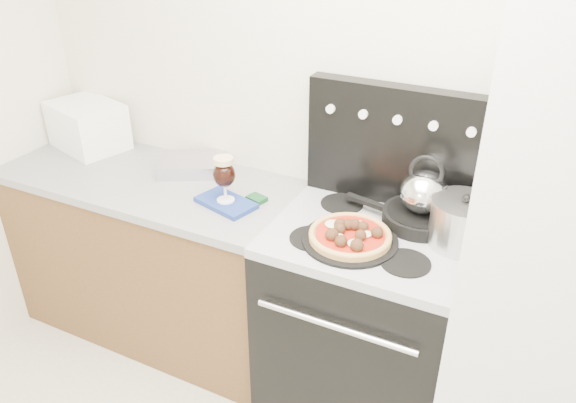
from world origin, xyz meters
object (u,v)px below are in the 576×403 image
Objects in this scene: stove_body at (363,326)px; stock_pot at (462,224)px; beer_glass at (224,179)px; skillet at (420,217)px; toaster_oven at (88,125)px; tea_kettle at (424,189)px; base_cabinet at (159,259)px; fridge at (569,277)px; pizza_pan at (350,240)px; oven_mitt at (226,203)px; pizza at (350,234)px.

stock_pot is at bearing 11.06° from stove_body.
beer_glass is 0.81m from skillet.
toaster_oven is at bearing 167.13° from beer_glass.
tea_kettle is at bearing 15.72° from toaster_oven.
fridge is (1.80, -0.05, 0.52)m from base_cabinet.
pizza_pan is at bearing -155.73° from stock_pot.
beer_glass reaches higher than oven_mitt.
base_cabinet is at bearing 178.70° from stove_body.
fridge is 6.36× the size of skillet.
toaster_oven is at bearing 178.89° from skillet.
stove_body is 2.94× the size of skillet.
stove_body is 0.65m from stock_pot.
stove_body is 4.30× the size of beer_glass.
stock_pot is (0.17, -0.08, 0.06)m from skillet.
pizza is at bearing 0.00° from pizza_pan.
stove_body is 1.71m from toaster_oven.
stock_pot is (0.96, 0.11, -0.02)m from beer_glass.
beer_glass is 0.81m from tea_kettle.
fridge reaches higher than base_cabinet.
tea_kettle is (0.79, 0.19, 0.05)m from beer_glass.
tea_kettle reaches higher than toaster_oven.
toaster_oven is at bearing 162.92° from base_cabinet.
fridge is at bearing -2.05° from stove_body.
tea_kettle is at bearing 0.00° from skillet.
pizza is (0.00, 0.00, 0.03)m from pizza_pan.
toaster_oven is 1.82× the size of beer_glass.
oven_mitt reaches higher than base_cabinet.
beer_glass is 0.69× the size of skillet.
pizza_pan reaches higher than base_cabinet.
toaster_oven is at bearing 176.62° from stock_pot.
pizza_pan is (-0.75, -0.08, -0.02)m from fridge.
stove_body is at bearing 177.95° from fridge.
pizza reaches higher than base_cabinet.
toaster_oven reaches higher than pizza_pan.
pizza reaches higher than oven_mitt.
stock_pot reaches higher than base_cabinet.
stove_body is 0.50m from pizza_pan.
pizza_pan is 1.18× the size of pizza.
beer_glass is 0.96m from stock_pot.
pizza_pan is at bearing -6.97° from base_cabinet.
toaster_oven is 1.58m from pizza.
beer_glass reaches higher than pizza.
toaster_oven is 1.58m from pizza_pan.
pizza is 1.03× the size of skillet.
oven_mitt is at bearing 174.10° from pizza.
skillet is at bearing 43.01° from stove_body.
skillet is (1.26, 0.12, 0.52)m from base_cabinet.
oven_mitt is at bearing 174.10° from pizza_pan.
base_cabinet is 1.42m from tea_kettle.
base_cabinet is 1.36m from skillet.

